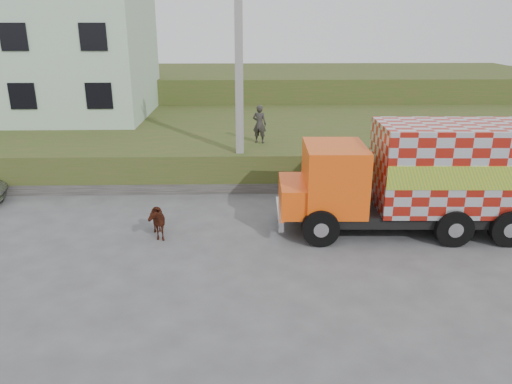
{
  "coord_description": "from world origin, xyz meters",
  "views": [
    {
      "loc": [
        -0.84,
        -14.35,
        6.43
      ],
      "look_at": [
        -0.47,
        0.45,
        1.3
      ],
      "focal_mm": 35.0,
      "sensor_mm": 36.0,
      "label": 1
    }
  ],
  "objects_px": {
    "cargo_truck": "(418,177)",
    "pedestrian": "(259,124)",
    "utility_pole": "(239,86)",
    "cow": "(155,220)"
  },
  "relations": [
    {
      "from": "pedestrian",
      "to": "utility_pole",
      "type": "bearing_deg",
      "value": 82.57
    },
    {
      "from": "utility_pole",
      "to": "cargo_truck",
      "type": "distance_m",
      "value": 7.38
    },
    {
      "from": "utility_pole",
      "to": "cow",
      "type": "xyz_separation_m",
      "value": [
        -2.63,
        -4.56,
        -3.51
      ]
    },
    {
      "from": "utility_pole",
      "to": "cargo_truck",
      "type": "bearing_deg",
      "value": -37.29
    },
    {
      "from": "cargo_truck",
      "to": "cow",
      "type": "bearing_deg",
      "value": -176.27
    },
    {
      "from": "cargo_truck",
      "to": "cow",
      "type": "xyz_separation_m",
      "value": [
        -8.21,
        -0.31,
        -1.22
      ]
    },
    {
      "from": "cargo_truck",
      "to": "pedestrian",
      "type": "bearing_deg",
      "value": 130.6
    },
    {
      "from": "utility_pole",
      "to": "cargo_truck",
      "type": "relative_size",
      "value": 1.02
    },
    {
      "from": "cow",
      "to": "pedestrian",
      "type": "distance_m",
      "value": 7.29
    },
    {
      "from": "cargo_truck",
      "to": "cow",
      "type": "relative_size",
      "value": 5.87
    }
  ]
}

